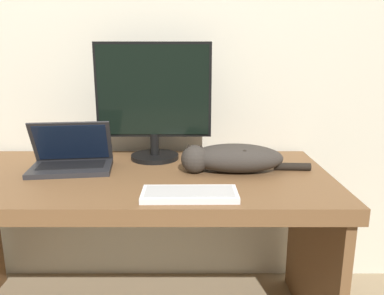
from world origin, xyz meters
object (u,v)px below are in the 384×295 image
object	(u,v)px
laptop	(70,160)
cat	(230,157)
external_keyboard	(189,194)
monitor	(152,101)

from	to	relation	value
laptop	cat	size ratio (longest dim) A/B	0.65
laptop	external_keyboard	xyz separation A→B (m)	(0.50, -0.32, -0.03)
laptop	cat	bearing A→B (deg)	-10.28
laptop	external_keyboard	bearing A→B (deg)	-40.04
monitor	laptop	xyz separation A→B (m)	(-0.33, -0.17, -0.23)
external_keyboard	laptop	bearing A→B (deg)	146.97
external_keyboard	cat	xyz separation A→B (m)	(0.17, 0.29, 0.05)
monitor	cat	world-z (taller)	monitor
monitor	cat	distance (m)	0.45
monitor	cat	bearing A→B (deg)	-31.31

